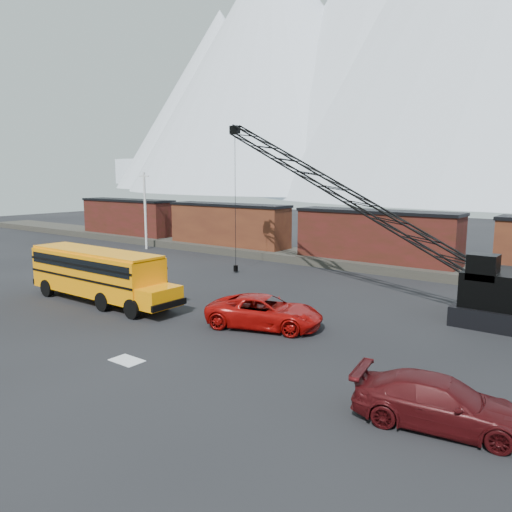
{
  "coord_description": "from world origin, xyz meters",
  "views": [
    {
      "loc": [
        16.83,
        -16.56,
        7.64
      ],
      "look_at": [
        -0.6,
        6.38,
        3.0
      ],
      "focal_mm": 35.0,
      "sensor_mm": 36.0,
      "label": 1
    }
  ],
  "objects_px": {
    "school_bus": "(99,273)",
    "red_pickup": "(265,312)",
    "maroon_suv": "(440,403)",
    "crawler_crane": "(346,195)"
  },
  "relations": [
    {
      "from": "red_pickup",
      "to": "crawler_crane",
      "type": "bearing_deg",
      "value": -16.6
    },
    {
      "from": "school_bus",
      "to": "red_pickup",
      "type": "height_order",
      "value": "school_bus"
    },
    {
      "from": "school_bus",
      "to": "red_pickup",
      "type": "xyz_separation_m",
      "value": [
        11.03,
        1.94,
        -0.98
      ]
    },
    {
      "from": "maroon_suv",
      "to": "red_pickup",
      "type": "bearing_deg",
      "value": 54.13
    },
    {
      "from": "maroon_suv",
      "to": "crawler_crane",
      "type": "relative_size",
      "value": 0.22
    },
    {
      "from": "red_pickup",
      "to": "maroon_suv",
      "type": "relative_size",
      "value": 1.11
    },
    {
      "from": "crawler_crane",
      "to": "maroon_suv",
      "type": "bearing_deg",
      "value": -53.09
    },
    {
      "from": "school_bus",
      "to": "crawler_crane",
      "type": "height_order",
      "value": "crawler_crane"
    },
    {
      "from": "maroon_suv",
      "to": "crawler_crane",
      "type": "xyz_separation_m",
      "value": [
        -10.62,
        14.14,
        5.65
      ]
    },
    {
      "from": "school_bus",
      "to": "maroon_suv",
      "type": "height_order",
      "value": "school_bus"
    }
  ]
}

